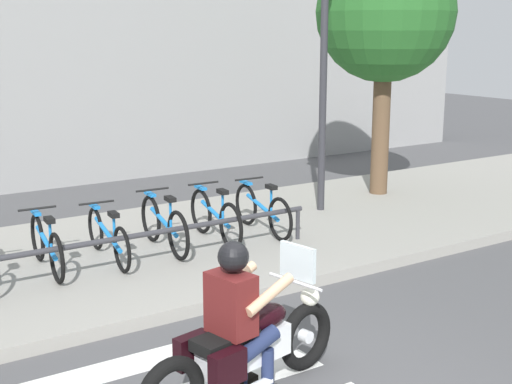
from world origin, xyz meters
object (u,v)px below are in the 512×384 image
Objects in this scene: motorcycle at (245,349)px; rider at (238,311)px; bicycle_1 at (46,245)px; street_lamp at (324,66)px; bicycle_4 at (215,217)px; bicycle_3 at (164,225)px; bike_rack at (154,235)px; bicycle_2 at (108,236)px; bicycle_5 at (262,210)px; tree_near_rack at (385,14)px.

rider reaches higher than motorcycle.
rider is 3.84m from bicycle_1.
street_lamp is (4.82, 0.63, 2.05)m from bicycle_1.
rider is at bearing -134.46° from street_lamp.
rider is at bearing -117.07° from bicycle_4.
bike_rack is (-0.40, -0.55, 0.06)m from bicycle_3.
bicycle_1 is (-0.48, 3.80, -0.34)m from rider.
bicycle_1 reaches higher than bicycle_2.
bicycle_1 is 1.33m from bike_rack.
bicycle_4 is (2.42, -0.00, 0.02)m from bicycle_1.
bicycle_1 is 0.98× the size of bicycle_3.
motorcycle is 1.32× the size of bicycle_2.
bicycle_2 is 2.42m from bicycle_5.
bicycle_1 is at bearing -171.01° from tree_near_rack.
bicycle_3 is at bearing -168.93° from street_lamp.
bike_rack is 1.00× the size of tree_near_rack.
bicycle_5 is at bearing -158.54° from street_lamp.
bicycle_2 is at bearing 179.92° from bicycle_4.
bicycle_3 reaches higher than bicycle_2.
tree_near_rack is (1.67, 0.40, 0.84)m from street_lamp.
bicycle_4 is (1.61, -0.00, 0.03)m from bicycle_2.
rider is 0.31× the size of bike_rack.
bicycle_4 is (1.86, 3.78, 0.05)m from motorcycle.
bike_rack is at bearing -164.64° from bicycle_5.
bicycle_5 reaches higher than bicycle_1.
bicycle_3 reaches higher than bicycle_1.
tree_near_rack is at bearing 39.04° from motorcycle.
motorcycle reaches higher than bicycle_4.
tree_near_rack is (4.88, 1.03, 2.87)m from bicycle_3.
tree_near_rack is at bearing 17.47° from bicycle_5.
bicycle_3 is at bearing -179.98° from bicycle_5.
motorcycle is 0.53× the size of street_lamp.
bike_rack is at bearing -24.62° from bicycle_1.
bike_rack is (0.65, 3.23, 0.11)m from motorcycle.
bicycle_5 is (2.42, -0.00, 0.02)m from bicycle_2.
bicycle_4 is at bearing 63.77° from motorcycle.
motorcycle is at bearing -116.23° from bicycle_4.
tree_near_rack is (6.49, 1.03, 2.89)m from bicycle_1.
street_lamp is at bearing 7.41° from bicycle_1.
rider is 3.97m from bicycle_3.
bicycle_1 is 0.81m from bicycle_2.
motorcycle reaches higher than bike_rack.
bicycle_1 is at bearing 180.00° from bicycle_5.
street_lamp is at bearing 14.65° from bicycle_4.
rider is at bearing -125.88° from bicycle_5.
bicycle_4 is (0.81, -0.00, -0.00)m from bicycle_3.
motorcycle is at bearing -101.45° from bike_rack.
rider is 4.28m from bicycle_4.
bicycle_3 is (0.81, -0.00, 0.03)m from bicycle_2.
bicycle_5 is at bearing 54.79° from motorcycle.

